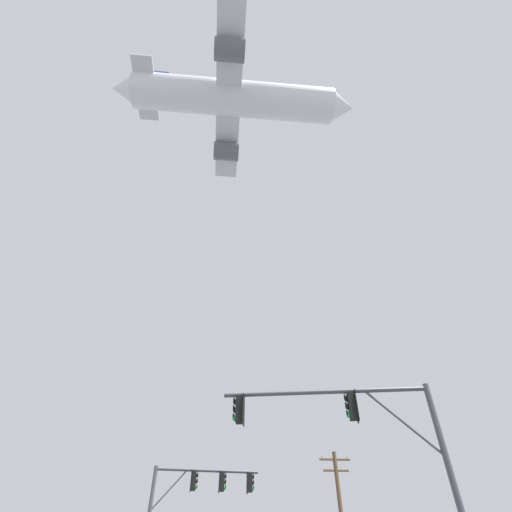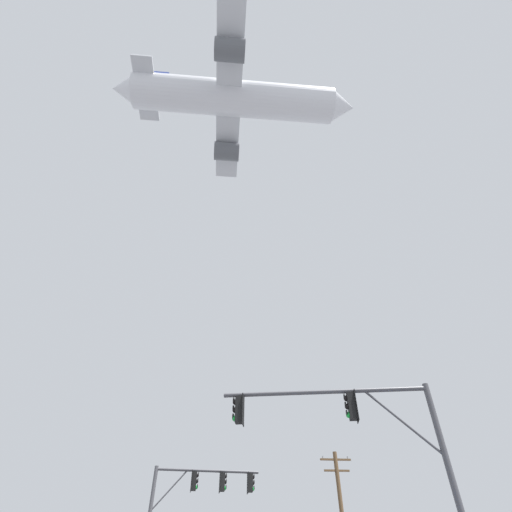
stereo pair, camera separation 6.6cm
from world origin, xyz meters
name	(u,v)px [view 1 (the left image)]	position (x,y,z in m)	size (l,w,h in m)	color
signal_pole_near	(362,434)	(3.86, 6.86, 4.98)	(7.15, 1.41, 6.56)	#4C4C51
signal_pole_far	(195,496)	(-2.10, 17.81, 4.62)	(5.75, 0.84, 5.97)	#4C4C51
airplane	(234,99)	(-1.52, 18.15, 46.98)	(30.18, 23.32, 8.27)	white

